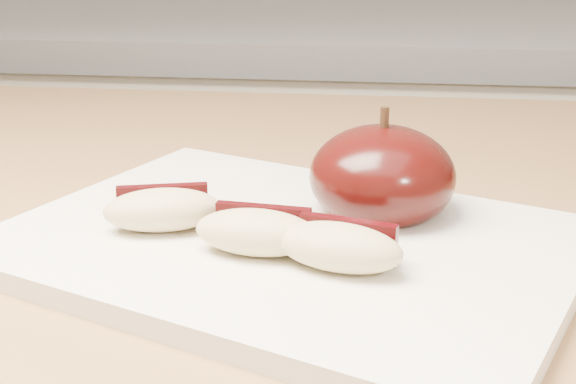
# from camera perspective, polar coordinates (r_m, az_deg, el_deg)

# --- Properties ---
(back_cabinet) EXTENTS (2.40, 0.62, 0.94)m
(back_cabinet) POSITION_cam_1_polar(r_m,az_deg,el_deg) (1.35, 2.45, -7.49)
(back_cabinet) COLOR silver
(back_cabinet) RESTS_ON ground
(cutting_board) EXTENTS (0.37, 0.33, 0.01)m
(cutting_board) POSITION_cam_1_polar(r_m,az_deg,el_deg) (0.45, 0.00, -3.78)
(cutting_board) COLOR silver
(cutting_board) RESTS_ON island_counter
(apple_half) EXTENTS (0.11, 0.11, 0.07)m
(apple_half) POSITION_cam_1_polar(r_m,az_deg,el_deg) (0.47, 6.71, 1.10)
(apple_half) COLOR black
(apple_half) RESTS_ON cutting_board
(apple_wedge_a) EXTENTS (0.07, 0.05, 0.02)m
(apple_wedge_a) POSITION_cam_1_polar(r_m,az_deg,el_deg) (0.45, -8.91, -1.21)
(apple_wedge_a) COLOR tan
(apple_wedge_a) RESTS_ON cutting_board
(apple_wedge_b) EXTENTS (0.07, 0.04, 0.02)m
(apple_wedge_b) POSITION_cam_1_polar(r_m,az_deg,el_deg) (0.42, -2.19, -2.82)
(apple_wedge_b) COLOR tan
(apple_wedge_b) RESTS_ON cutting_board
(apple_wedge_c) EXTENTS (0.07, 0.05, 0.02)m
(apple_wedge_c) POSITION_cam_1_polar(r_m,az_deg,el_deg) (0.40, 3.71, -3.86)
(apple_wedge_c) COLOR tan
(apple_wedge_c) RESTS_ON cutting_board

